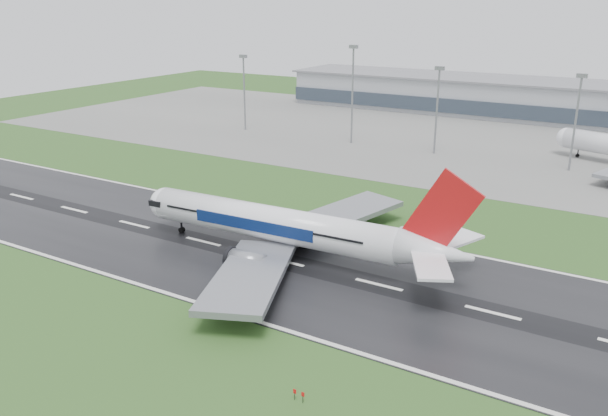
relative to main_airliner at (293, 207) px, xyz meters
The scene contains 9 objects.
ground 22.47m from the main_airliner, ahead, with size 520.00×520.00×0.00m, color #254A1B.
runway 22.44m from the main_airliner, ahead, with size 400.00×45.00×0.10m, color black.
apron 124.03m from the main_airliner, 80.83° to the left, with size 400.00×130.00×0.08m, color slate.
terminal 183.11m from the main_airliner, 83.82° to the left, with size 240.00×36.00×15.00m, color #91949B.
main_airliner is the anchor object (origin of this frame).
floodmast_0 127.43m from the main_airliner, 130.39° to the left, with size 0.64×0.64×27.39m, color gray.
floodmast_1 103.77m from the main_airliner, 110.54° to the left, with size 0.64×0.64×32.51m, color gray.
floodmast_2 97.25m from the main_airliner, 93.46° to the left, with size 0.64×0.64×27.01m, color gray.
floodmast_3 103.45m from the main_airliner, 69.77° to the left, with size 0.64×0.64×27.11m, color gray.
Camera 1 is at (39.37, -91.27, 47.66)m, focal length 36.30 mm.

